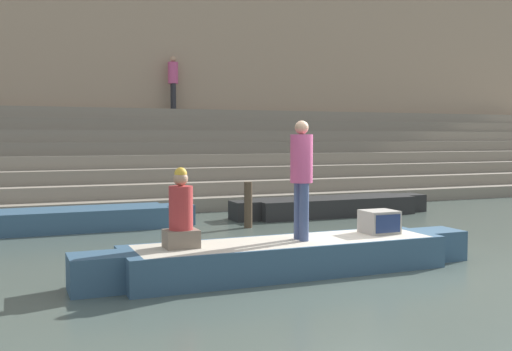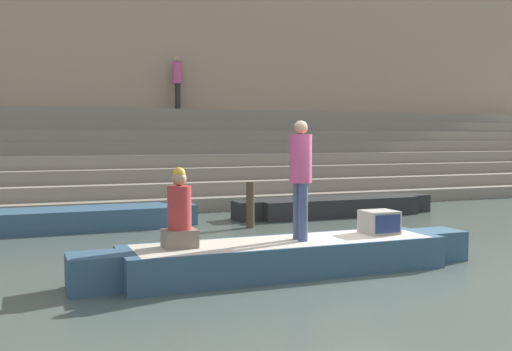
{
  "view_description": "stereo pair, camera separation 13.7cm",
  "coord_description": "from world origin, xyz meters",
  "px_view_note": "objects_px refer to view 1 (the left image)",
  "views": [
    {
      "loc": [
        -5.03,
        -8.12,
        2.03
      ],
      "look_at": [
        -1.25,
        1.03,
        1.39
      ],
      "focal_mm": 42.0,
      "sensor_mm": 36.0,
      "label": 1
    },
    {
      "loc": [
        -4.91,
        -8.17,
        2.03
      ],
      "look_at": [
        -1.25,
        1.03,
        1.39
      ],
      "focal_mm": 42.0,
      "sensor_mm": 36.0,
      "label": 2
    }
  ],
  "objects_px": {
    "person_standing": "(301,171)",
    "person_rowing": "(181,215)",
    "rowboat_main": "(287,256)",
    "tv_set": "(379,222)",
    "mooring_post": "(248,205)",
    "moored_boat_distant": "(332,206)",
    "person_on_steps": "(173,79)",
    "moored_boat_shore": "(55,220)"
  },
  "relations": [
    {
      "from": "person_standing",
      "to": "person_rowing",
      "type": "relative_size",
      "value": 1.59
    },
    {
      "from": "rowboat_main",
      "to": "person_standing",
      "type": "height_order",
      "value": "person_standing"
    },
    {
      "from": "person_rowing",
      "to": "tv_set",
      "type": "distance_m",
      "value": 3.28
    },
    {
      "from": "person_standing",
      "to": "mooring_post",
      "type": "xyz_separation_m",
      "value": [
        0.9,
        4.4,
        -1.0
      ]
    },
    {
      "from": "moored_boat_distant",
      "to": "person_rowing",
      "type": "bearing_deg",
      "value": -131.74
    },
    {
      "from": "person_standing",
      "to": "tv_set",
      "type": "distance_m",
      "value": 1.68
    },
    {
      "from": "person_on_steps",
      "to": "moored_boat_distant",
      "type": "bearing_deg",
      "value": 14.21
    },
    {
      "from": "person_rowing",
      "to": "tv_set",
      "type": "relative_size",
      "value": 2.12
    },
    {
      "from": "rowboat_main",
      "to": "person_on_steps",
      "type": "xyz_separation_m",
      "value": [
        1.49,
        12.26,
        3.77
      ]
    },
    {
      "from": "moored_boat_shore",
      "to": "person_on_steps",
      "type": "distance_m",
      "value": 8.87
    },
    {
      "from": "person_rowing",
      "to": "mooring_post",
      "type": "xyz_separation_m",
      "value": [
        2.72,
        4.31,
        -0.43
      ]
    },
    {
      "from": "mooring_post",
      "to": "rowboat_main",
      "type": "bearing_deg",
      "value": -104.44
    },
    {
      "from": "moored_boat_shore",
      "to": "mooring_post",
      "type": "xyz_separation_m",
      "value": [
        4.03,
        -1.17,
        0.27
      ]
    },
    {
      "from": "person_standing",
      "to": "person_on_steps",
      "type": "bearing_deg",
      "value": 85.26
    },
    {
      "from": "person_rowing",
      "to": "moored_boat_shore",
      "type": "xyz_separation_m",
      "value": [
        -1.3,
        5.48,
        -0.7
      ]
    },
    {
      "from": "person_on_steps",
      "to": "tv_set",
      "type": "bearing_deg",
      "value": -4.79
    },
    {
      "from": "person_standing",
      "to": "person_on_steps",
      "type": "xyz_separation_m",
      "value": [
        1.26,
        12.28,
        2.51
      ]
    },
    {
      "from": "mooring_post",
      "to": "person_rowing",
      "type": "bearing_deg",
      "value": -122.27
    },
    {
      "from": "person_on_steps",
      "to": "mooring_post",
      "type": "bearing_deg",
      "value": -8.31
    },
    {
      "from": "moored_boat_shore",
      "to": "person_standing",
      "type": "bearing_deg",
      "value": -63.84
    },
    {
      "from": "tv_set",
      "to": "person_on_steps",
      "type": "height_order",
      "value": "person_on_steps"
    },
    {
      "from": "moored_boat_shore",
      "to": "mooring_post",
      "type": "relative_size",
      "value": 5.92
    },
    {
      "from": "person_on_steps",
      "to": "person_standing",
      "type": "bearing_deg",
      "value": -11.54
    },
    {
      "from": "person_rowing",
      "to": "moored_boat_distant",
      "type": "relative_size",
      "value": 0.2
    },
    {
      "from": "rowboat_main",
      "to": "person_standing",
      "type": "xyz_separation_m",
      "value": [
        0.23,
        -0.02,
        1.26
      ]
    },
    {
      "from": "moored_boat_shore",
      "to": "rowboat_main",
      "type": "bearing_deg",
      "value": -65.58
    },
    {
      "from": "person_standing",
      "to": "person_rowing",
      "type": "distance_m",
      "value": 1.91
    },
    {
      "from": "moored_boat_distant",
      "to": "person_on_steps",
      "type": "distance_m",
      "value": 8.1
    },
    {
      "from": "rowboat_main",
      "to": "moored_boat_distant",
      "type": "bearing_deg",
      "value": 57.36
    },
    {
      "from": "moored_boat_distant",
      "to": "mooring_post",
      "type": "bearing_deg",
      "value": -154.06
    },
    {
      "from": "moored_boat_shore",
      "to": "person_rowing",
      "type": "bearing_deg",
      "value": -79.78
    },
    {
      "from": "tv_set",
      "to": "moored_boat_distant",
      "type": "height_order",
      "value": "tv_set"
    },
    {
      "from": "tv_set",
      "to": "mooring_post",
      "type": "height_order",
      "value": "mooring_post"
    },
    {
      "from": "rowboat_main",
      "to": "mooring_post",
      "type": "bearing_deg",
      "value": 78.27
    },
    {
      "from": "person_standing",
      "to": "moored_boat_shore",
      "type": "distance_m",
      "value": 6.51
    },
    {
      "from": "person_rowing",
      "to": "person_on_steps",
      "type": "relative_size",
      "value": 0.62
    },
    {
      "from": "rowboat_main",
      "to": "person_rowing",
      "type": "bearing_deg",
      "value": -179.82
    },
    {
      "from": "tv_set",
      "to": "moored_boat_shore",
      "type": "xyz_separation_m",
      "value": [
        -4.58,
        5.47,
        -0.42
      ]
    },
    {
      "from": "moored_boat_shore",
      "to": "tv_set",
      "type": "bearing_deg",
      "value": -53.25
    },
    {
      "from": "rowboat_main",
      "to": "person_rowing",
      "type": "xyz_separation_m",
      "value": [
        -1.59,
        0.07,
        0.68
      ]
    },
    {
      "from": "rowboat_main",
      "to": "tv_set",
      "type": "height_order",
      "value": "tv_set"
    },
    {
      "from": "tv_set",
      "to": "person_rowing",
      "type": "bearing_deg",
      "value": -176.73
    }
  ]
}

